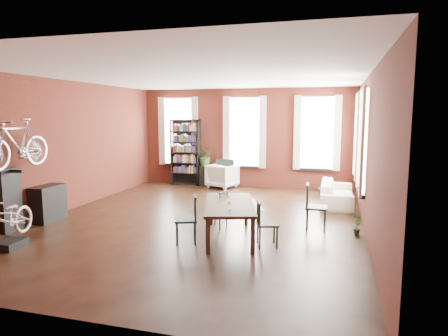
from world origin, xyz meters
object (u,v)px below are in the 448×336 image
(bookshelf, at_px, (186,152))
(cream_sofa, at_px, (337,189))
(plant_stand, at_px, (206,176))
(dining_chair_a, at_px, (186,220))
(console_table, at_px, (48,203))
(dining_chair_b, at_px, (217,209))
(white_armchair, at_px, (222,175))
(bicycle_floor, at_px, (4,199))
(dining_chair_c, at_px, (267,224))
(dining_chair_d, at_px, (316,207))
(dining_table, at_px, (229,221))
(bike_trainer, at_px, (8,244))

(bookshelf, height_order, cream_sofa, bookshelf)
(cream_sofa, relative_size, plant_stand, 3.10)
(dining_chair_a, xyz_separation_m, console_table, (-3.53, 0.61, -0.04))
(dining_chair_a, bearing_deg, dining_chair_b, 144.51)
(white_armchair, xyz_separation_m, plant_stand, (-0.64, 0.21, -0.09))
(bookshelf, xyz_separation_m, cream_sofa, (4.95, -1.70, -0.69))
(console_table, relative_size, bicycle_floor, 0.52)
(dining_chair_c, relative_size, console_table, 1.02)
(cream_sofa, bearing_deg, white_armchair, 67.50)
(dining_chair_b, bearing_deg, dining_chair_c, 68.18)
(plant_stand, relative_size, bicycle_floor, 0.44)
(cream_sofa, height_order, console_table, cream_sofa)
(plant_stand, bearing_deg, dining_chair_d, -48.21)
(dining_table, xyz_separation_m, dining_chair_b, (-0.43, 0.61, 0.05))
(dining_chair_b, height_order, console_table, console_table)
(dining_chair_a, height_order, plant_stand, dining_chair_a)
(cream_sofa, relative_size, console_table, 2.60)
(dining_chair_a, relative_size, console_table, 1.10)
(dining_chair_c, height_order, cream_sofa, dining_chair_c)
(white_armchair, bearing_deg, dining_table, 126.24)
(bookshelf, height_order, console_table, bookshelf)
(bookshelf, xyz_separation_m, console_table, (-1.28, -5.20, -0.70))
(console_table, bearing_deg, dining_chair_a, -9.77)
(dining_chair_b, distance_m, plant_stand, 5.03)
(dining_chair_b, distance_m, console_table, 3.84)
(bike_trainer, bearing_deg, cream_sofa, 42.94)
(dining_chair_d, xyz_separation_m, bicycle_floor, (-5.22, -2.70, 0.43))
(bookshelf, distance_m, cream_sofa, 5.28)
(dining_chair_a, distance_m, bicycle_floor, 3.20)
(plant_stand, bearing_deg, dining_chair_c, -61.47)
(dining_chair_d, bearing_deg, dining_chair_c, 146.47)
(cream_sofa, distance_m, console_table, 7.15)
(dining_chair_b, distance_m, bike_trainer, 3.96)
(dining_chair_c, bearing_deg, dining_chair_b, 35.67)
(bookshelf, relative_size, bike_trainer, 4.52)
(dining_chair_c, distance_m, cream_sofa, 4.06)
(plant_stand, distance_m, bicycle_floor, 7.15)
(dining_chair_b, distance_m, bookshelf, 5.37)
(bike_trainer, height_order, console_table, console_table)
(white_armchair, bearing_deg, dining_chair_a, 117.95)
(dining_table, xyz_separation_m, bookshelf, (-2.95, 5.30, 0.76))
(dining_chair_a, bearing_deg, bike_trainer, -90.53)
(dining_chair_d, relative_size, bicycle_floor, 0.62)
(dining_chair_c, relative_size, dining_chair_d, 0.86)
(bike_trainer, bearing_deg, plant_stand, 78.55)
(dining_chair_c, xyz_separation_m, console_table, (-5.02, 0.38, -0.01))
(console_table, bearing_deg, dining_chair_b, 7.62)
(white_armchair, xyz_separation_m, cream_sofa, (3.60, -1.49, -0.02))
(dining_table, distance_m, bookshelf, 6.11)
(dining_chair_d, relative_size, bike_trainer, 1.96)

